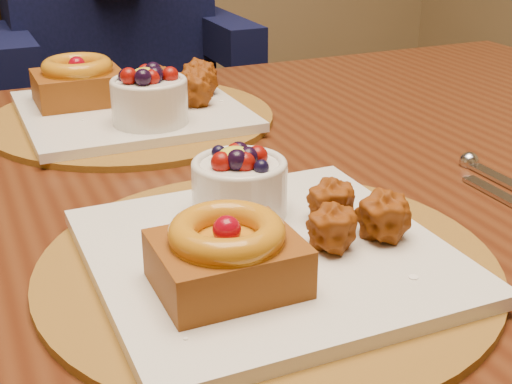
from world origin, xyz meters
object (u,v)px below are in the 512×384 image
dining_table (186,240)px  chair_far (67,128)px  place_setting_far (129,102)px  place_setting_near (263,242)px

dining_table → chair_far: (0.00, 0.83, -0.12)m
place_setting_far → dining_table: bearing=-89.1°
place_setting_near → chair_far: chair_far is taller
dining_table → chair_far: bearing=89.9°
place_setting_far → chair_far: (0.00, 0.61, -0.22)m
dining_table → chair_far: chair_far is taller
place_setting_near → place_setting_far: size_ratio=1.00×
place_setting_near → place_setting_far: bearing=90.1°
place_setting_far → chair_far: size_ratio=0.38×
place_setting_near → dining_table: bearing=89.4°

